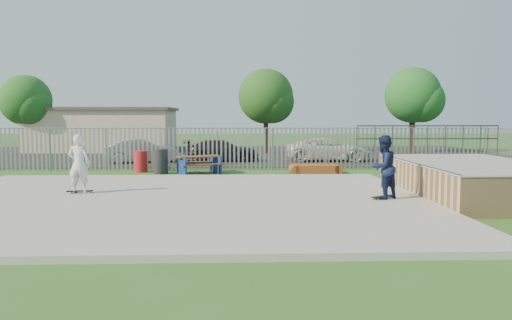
{
  "coord_description": "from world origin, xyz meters",
  "views": [
    {
      "loc": [
        2.01,
        -14.53,
        2.55
      ],
      "look_at": [
        2.6,
        2.0,
        1.1
      ],
      "focal_mm": 35.0,
      "sensor_mm": 36.0,
      "label": 1
    }
  ],
  "objects_px": {
    "car_silver": "(141,151)",
    "skater_navy": "(383,167)",
    "trash_bin_red": "(141,161)",
    "trash_bin_grey": "(160,161)",
    "car_dark": "(222,150)",
    "skater_white": "(79,164)",
    "funbox": "(316,169)",
    "tree_mid": "(266,97)",
    "car_white": "(329,149)",
    "tree_right": "(413,95)",
    "tree_left": "(26,101)",
    "picnic_table": "(199,165)"
  },
  "relations": [
    {
      "from": "car_dark",
      "to": "skater_white",
      "type": "relative_size",
      "value": 2.25
    },
    {
      "from": "car_white",
      "to": "tree_right",
      "type": "bearing_deg",
      "value": -44.5
    },
    {
      "from": "trash_bin_grey",
      "to": "car_silver",
      "type": "xyz_separation_m",
      "value": [
        -1.86,
        5.29,
        0.12
      ]
    },
    {
      "from": "tree_left",
      "to": "skater_navy",
      "type": "xyz_separation_m",
      "value": [
        18.92,
        -20.99,
        -2.57
      ]
    },
    {
      "from": "car_dark",
      "to": "skater_white",
      "type": "bearing_deg",
      "value": 166.12
    },
    {
      "from": "car_silver",
      "to": "skater_navy",
      "type": "height_order",
      "value": "skater_navy"
    },
    {
      "from": "tree_left",
      "to": "skater_navy",
      "type": "bearing_deg",
      "value": -47.97
    },
    {
      "from": "car_dark",
      "to": "tree_right",
      "type": "bearing_deg",
      "value": -60.62
    },
    {
      "from": "picnic_table",
      "to": "skater_white",
      "type": "bearing_deg",
      "value": -137.67
    },
    {
      "from": "car_silver",
      "to": "car_white",
      "type": "distance_m",
      "value": 10.5
    },
    {
      "from": "picnic_table",
      "to": "skater_white",
      "type": "xyz_separation_m",
      "value": [
        -3.23,
        -6.45,
        0.67
      ]
    },
    {
      "from": "trash_bin_grey",
      "to": "skater_navy",
      "type": "relative_size",
      "value": 0.59
    },
    {
      "from": "car_white",
      "to": "tree_mid",
      "type": "relative_size",
      "value": 0.82
    },
    {
      "from": "picnic_table",
      "to": "tree_right",
      "type": "height_order",
      "value": "tree_right"
    },
    {
      "from": "car_silver",
      "to": "car_dark",
      "type": "bearing_deg",
      "value": -94.83
    },
    {
      "from": "car_silver",
      "to": "tree_mid",
      "type": "relative_size",
      "value": 0.69
    },
    {
      "from": "trash_bin_grey",
      "to": "car_dark",
      "type": "bearing_deg",
      "value": 67.09
    },
    {
      "from": "tree_mid",
      "to": "picnic_table",
      "type": "bearing_deg",
      "value": -106.69
    },
    {
      "from": "trash_bin_red",
      "to": "trash_bin_grey",
      "type": "height_order",
      "value": "trash_bin_grey"
    },
    {
      "from": "trash_bin_red",
      "to": "skater_navy",
      "type": "height_order",
      "value": "skater_navy"
    },
    {
      "from": "car_dark",
      "to": "skater_white",
      "type": "height_order",
      "value": "skater_white"
    },
    {
      "from": "car_white",
      "to": "skater_navy",
      "type": "xyz_separation_m",
      "value": [
        -0.93,
        -13.86,
        0.4
      ]
    },
    {
      "from": "funbox",
      "to": "skater_white",
      "type": "relative_size",
      "value": 1.06
    },
    {
      "from": "skater_white",
      "to": "skater_navy",
      "type": "bearing_deg",
      "value": 174.7
    },
    {
      "from": "car_dark",
      "to": "funbox",
      "type": "bearing_deg",
      "value": -140.16
    },
    {
      "from": "car_white",
      "to": "picnic_table",
      "type": "bearing_deg",
      "value": 134.32
    },
    {
      "from": "car_white",
      "to": "tree_mid",
      "type": "height_order",
      "value": "tree_mid"
    },
    {
      "from": "car_white",
      "to": "tree_left",
      "type": "xyz_separation_m",
      "value": [
        -19.86,
        7.13,
        2.96
      ]
    },
    {
      "from": "skater_white",
      "to": "car_dark",
      "type": "bearing_deg",
      "value": -104.41
    },
    {
      "from": "skater_white",
      "to": "tree_left",
      "type": "bearing_deg",
      "value": -60.18
    },
    {
      "from": "tree_right",
      "to": "skater_white",
      "type": "xyz_separation_m",
      "value": [
        -17.14,
        -18.83,
        -2.93
      ]
    },
    {
      "from": "car_silver",
      "to": "skater_white",
      "type": "xyz_separation_m",
      "value": [
        0.36,
        -11.87,
        0.4
      ]
    },
    {
      "from": "funbox",
      "to": "tree_mid",
      "type": "height_order",
      "value": "tree_mid"
    },
    {
      "from": "car_silver",
      "to": "skater_navy",
      "type": "relative_size",
      "value": 2.14
    },
    {
      "from": "tree_right",
      "to": "skater_white",
      "type": "relative_size",
      "value": 3.21
    },
    {
      "from": "car_white",
      "to": "tree_right",
      "type": "height_order",
      "value": "tree_right"
    },
    {
      "from": "funbox",
      "to": "car_dark",
      "type": "height_order",
      "value": "car_dark"
    },
    {
      "from": "car_dark",
      "to": "car_white",
      "type": "height_order",
      "value": "car_white"
    },
    {
      "from": "trash_bin_grey",
      "to": "funbox",
      "type": "bearing_deg",
      "value": -0.56
    },
    {
      "from": "tree_right",
      "to": "car_dark",
      "type": "bearing_deg",
      "value": -154.53
    },
    {
      "from": "funbox",
      "to": "skater_navy",
      "type": "relative_size",
      "value": 1.06
    },
    {
      "from": "trash_bin_grey",
      "to": "skater_navy",
      "type": "height_order",
      "value": "skater_navy"
    },
    {
      "from": "tree_mid",
      "to": "skater_white",
      "type": "xyz_separation_m",
      "value": [
        -6.88,
        -18.63,
        -2.83
      ]
    },
    {
      "from": "car_dark",
      "to": "car_white",
      "type": "xyz_separation_m",
      "value": [
        6.08,
        -0.14,
        0.06
      ]
    },
    {
      "from": "car_silver",
      "to": "funbox",
      "type": "bearing_deg",
      "value": -135.47
    },
    {
      "from": "skater_white",
      "to": "car_white",
      "type": "bearing_deg",
      "value": -125.69
    },
    {
      "from": "car_silver",
      "to": "skater_white",
      "type": "distance_m",
      "value": 11.88
    },
    {
      "from": "tree_left",
      "to": "skater_white",
      "type": "distance_m",
      "value": 22.03
    },
    {
      "from": "tree_left",
      "to": "car_white",
      "type": "bearing_deg",
      "value": -19.75
    },
    {
      "from": "tree_mid",
      "to": "car_dark",
      "type": "bearing_deg",
      "value": -115.16
    }
  ]
}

